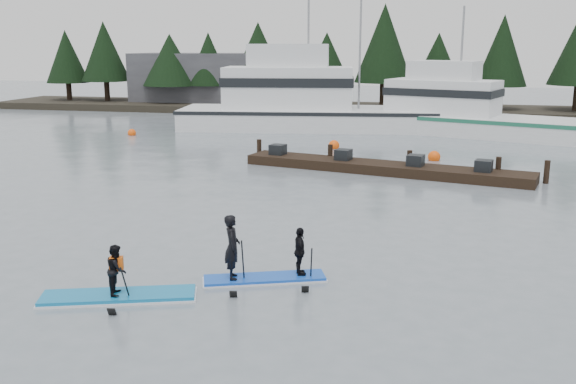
% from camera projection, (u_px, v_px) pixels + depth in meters
% --- Properties ---
extents(ground, '(160.00, 160.00, 0.00)m').
position_uv_depth(ground, '(234.00, 290.00, 15.55)').
color(ground, slate).
rests_on(ground, ground).
extents(far_shore, '(70.00, 8.00, 0.60)m').
position_uv_depth(far_shore, '(379.00, 110.00, 55.42)').
color(far_shore, '#2D281E').
rests_on(far_shore, ground).
extents(treeline, '(60.00, 4.00, 8.00)m').
position_uv_depth(treeline, '(379.00, 113.00, 55.49)').
color(treeline, black).
rests_on(treeline, ground).
extents(waterfront_building, '(18.00, 6.00, 5.00)m').
position_uv_depth(waterfront_building, '(230.00, 81.00, 59.80)').
color(waterfront_building, '#4C4C51').
rests_on(waterfront_building, ground).
extents(fishing_boat_large, '(20.23, 8.08, 10.88)m').
position_uv_depth(fishing_boat_large, '(313.00, 117.00, 45.13)').
color(fishing_boat_large, white).
rests_on(fishing_boat_large, ground).
extents(fishing_boat_medium, '(16.46, 9.57, 9.25)m').
position_uv_depth(fishing_boat_medium, '(462.00, 124.00, 42.64)').
color(fishing_boat_medium, white).
rests_on(fishing_boat_medium, ground).
extents(floating_dock, '(13.53, 4.90, 0.45)m').
position_uv_depth(floating_dock, '(383.00, 168.00, 29.75)').
color(floating_dock, black).
rests_on(floating_dock, ground).
extents(buoy_b, '(0.62, 0.62, 0.62)m').
position_uv_depth(buoy_b, '(334.00, 148.00, 36.70)').
color(buoy_b, '#FF550C').
rests_on(buoy_b, ground).
extents(buoy_d, '(0.64, 0.64, 0.64)m').
position_uv_depth(buoy_d, '(434.00, 160.00, 32.94)').
color(buoy_d, '#FF550C').
rests_on(buoy_d, ground).
extents(buoy_a, '(0.54, 0.54, 0.54)m').
position_uv_depth(buoy_a, '(132.00, 135.00, 42.01)').
color(buoy_a, '#FF550C').
rests_on(buoy_a, ground).
extents(paddleboard_solo, '(3.64, 1.95, 1.79)m').
position_uv_depth(paddleboard_solo, '(118.00, 284.00, 14.96)').
color(paddleboard_solo, '#1273AD').
rests_on(paddleboard_solo, ground).
extents(paddleboard_duo, '(3.11, 1.75, 2.22)m').
position_uv_depth(paddleboard_duo, '(262.00, 257.00, 16.06)').
color(paddleboard_duo, blue).
rests_on(paddleboard_duo, ground).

